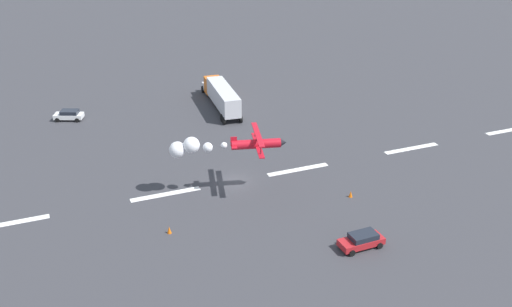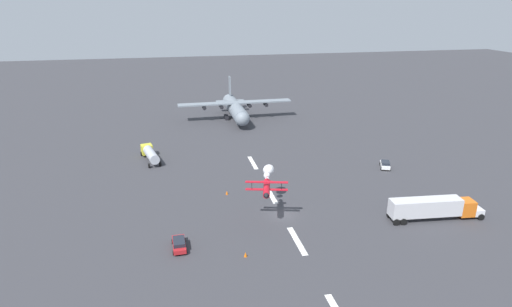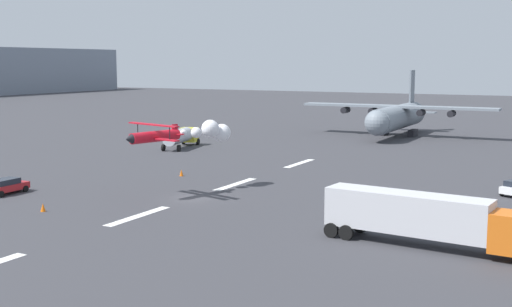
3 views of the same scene
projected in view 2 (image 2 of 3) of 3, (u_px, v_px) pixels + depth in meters
name	position (u px, v px, depth m)	size (l,w,h in m)	color
ground_plane	(282.00, 215.00, 70.73)	(440.00, 440.00, 0.00)	#38383D
runway_stripe_2	(297.00, 241.00, 63.11)	(8.00, 0.90, 0.01)	white
runway_stripe_3	(271.00, 194.00, 78.36)	(8.00, 0.90, 0.01)	white
runway_stripe_4	(253.00, 163.00, 93.60)	(8.00, 0.90, 0.01)	white
cargo_transport_plane	(236.00, 109.00, 125.52)	(25.23, 34.02, 11.41)	gray
stunt_biplane_red	(268.00, 176.00, 71.20)	(12.60, 6.69, 2.40)	red
semi_truck_orange	(433.00, 207.00, 68.66)	(4.23, 15.89, 3.70)	silver
fuel_tanker_truck	(150.00, 153.00, 94.18)	(9.94, 4.82, 2.90)	yellow
followme_car_yellow	(385.00, 164.00, 90.42)	(4.51, 3.27, 1.52)	white
airport_staff_sedan	(179.00, 244.00, 60.87)	(4.47, 2.11, 1.52)	#B21E23
traffic_cone_near	(246.00, 254.00, 59.06)	(0.44, 0.44, 0.75)	orange
traffic_cone_far	(227.00, 193.00, 78.15)	(0.44, 0.44, 0.75)	orange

